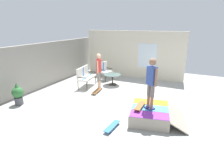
# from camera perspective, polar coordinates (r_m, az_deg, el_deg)

# --- Properties ---
(ground_plane) EXTENTS (12.00, 12.00, 0.10)m
(ground_plane) POSITION_cam_1_polar(r_m,az_deg,el_deg) (8.18, 0.66, -4.89)
(ground_plane) COLOR #A8A8A3
(back_wall_cinderblock) EXTENTS (9.00, 0.20, 2.22)m
(back_wall_cinderblock) POSITION_cam_1_polar(r_m,az_deg,el_deg) (10.09, -20.55, 5.29)
(back_wall_cinderblock) COLOR gray
(back_wall_cinderblock) RESTS_ON ground_plane
(house_facade) EXTENTS (0.23, 6.00, 2.73)m
(house_facade) POSITION_cam_1_polar(r_m,az_deg,el_deg) (11.39, 6.47, 8.96)
(house_facade) COLOR beige
(house_facade) RESTS_ON ground_plane
(skate_ramp) EXTENTS (1.87, 2.07, 0.43)m
(skate_ramp) POSITION_cam_1_polar(r_m,az_deg,el_deg) (6.56, 11.65, -8.82)
(skate_ramp) COLOR gray
(skate_ramp) RESTS_ON ground_plane
(patio_bench) EXTENTS (1.32, 0.73, 1.02)m
(patio_bench) POSITION_cam_1_polar(r_m,az_deg,el_deg) (9.70, -8.24, 2.77)
(patio_bench) COLOR #2D2823
(patio_bench) RESTS_ON ground_plane
(patio_chair_near_house) EXTENTS (0.76, 0.72, 1.02)m
(patio_chair_near_house) POSITION_cam_1_polar(r_m,az_deg,el_deg) (10.83, -2.36, 4.53)
(patio_chair_near_house) COLOR #2D2823
(patio_chair_near_house) RESTS_ON ground_plane
(patio_table) EXTENTS (0.90, 0.90, 0.57)m
(patio_table) POSITION_cam_1_polar(r_m,az_deg,el_deg) (9.90, 0.15, 2.02)
(patio_table) COLOR #2D2823
(patio_table) RESTS_ON ground_plane
(person_watching) EXTENTS (0.47, 0.30, 1.78)m
(person_watching) POSITION_cam_1_polar(r_m,az_deg,el_deg) (9.01, -4.04, 4.60)
(person_watching) COLOR black
(person_watching) RESTS_ON ground_plane
(person_skater) EXTENTS (0.36, 0.40, 1.69)m
(person_skater) POSITION_cam_1_polar(r_m,az_deg,el_deg) (6.05, 11.92, 1.09)
(person_skater) COLOR navy
(person_skater) RESTS_ON skate_ramp
(skateboard_by_bench) EXTENTS (0.82, 0.29, 0.10)m
(skateboard_by_bench) POSITION_cam_1_polar(r_m,az_deg,el_deg) (8.87, -4.66, -2.14)
(skateboard_by_bench) COLOR brown
(skateboard_by_bench) RESTS_ON ground_plane
(skateboard_spare) EXTENTS (0.81, 0.24, 0.10)m
(skateboard_spare) POSITION_cam_1_polar(r_m,az_deg,el_deg) (5.96, 0.02, -12.71)
(skateboard_spare) COLOR #3372B2
(skateboard_spare) RESTS_ON ground_plane
(skateboard_on_ramp) EXTENTS (0.80, 0.21, 0.10)m
(skateboard_on_ramp) POSITION_cam_1_polar(r_m,az_deg,el_deg) (6.37, 8.52, -6.49)
(skateboard_on_ramp) COLOR brown
(skateboard_on_ramp) RESTS_ON skate_ramp
(potted_plant) EXTENTS (0.44, 0.44, 0.92)m
(potted_plant) POSITION_cam_1_polar(r_m,az_deg,el_deg) (8.35, -26.79, -2.63)
(potted_plant) COLOR #515156
(potted_plant) RESTS_ON ground_plane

